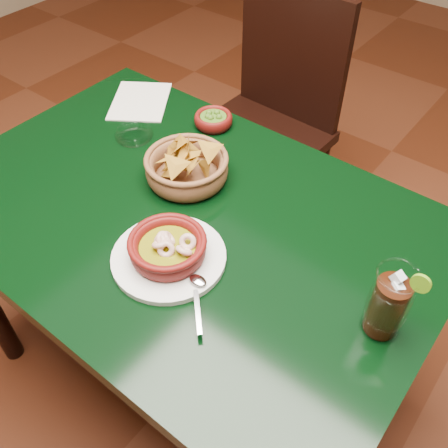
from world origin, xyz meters
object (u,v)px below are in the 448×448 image
Objects in this scene: dining_table at (185,240)px; cola_drink at (388,304)px; dining_chair at (267,120)px; shrimp_plate at (168,250)px; chip_basket at (187,167)px.

cola_drink is at bearing -1.12° from dining_table.
dining_chair reaches higher than shrimp_plate.
shrimp_plate reaches higher than dining_table.
dining_table is at bearing 120.90° from shrimp_plate.
dining_chair reaches higher than dining_table.
dining_chair is 0.69m from chip_basket.
shrimp_plate is at bearing -164.45° from cola_drink.
shrimp_plate is at bearing -59.10° from dining_table.
dining_table is 6.63× the size of cola_drink.
dining_chair is 5.34× the size of cola_drink.
dining_table is 1.24× the size of dining_chair.
dining_table is 5.05× the size of chip_basket.
cola_drink is at bearing -10.30° from chip_basket.
dining_table is 3.93× the size of shrimp_plate.
chip_basket is (-0.07, 0.09, 0.14)m from dining_table.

